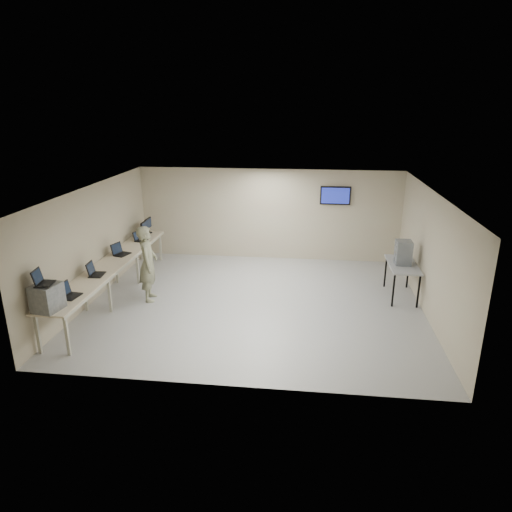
# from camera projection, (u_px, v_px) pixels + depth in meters

# --- Properties ---
(room) EXTENTS (8.01, 7.01, 2.81)m
(room) POSITION_uv_depth(u_px,v_px,m) (257.00, 248.00, 10.81)
(room) COLOR #B2B2B2
(room) RESTS_ON ground
(workbench) EXTENTS (0.76, 6.00, 0.90)m
(workbench) POSITION_uv_depth(u_px,v_px,m) (112.00, 265.00, 11.34)
(workbench) COLOR beige
(workbench) RESTS_ON ground
(equipment_box) EXTENTS (0.52, 0.57, 0.52)m
(equipment_box) POSITION_uv_depth(u_px,v_px,m) (47.00, 297.00, 8.65)
(equipment_box) COLOR gray
(equipment_box) RESTS_ON workbench
(laptop_on_box) EXTENTS (0.36, 0.41, 0.30)m
(laptop_on_box) POSITION_uv_depth(u_px,v_px,m) (42.00, 281.00, 8.55)
(laptop_on_box) COLOR black
(laptop_on_box) RESTS_ON equipment_box
(laptop_0) EXTENTS (0.38, 0.43, 0.31)m
(laptop_0) POSITION_uv_depth(u_px,v_px,m) (68.00, 293.00, 9.30)
(laptop_0) COLOR black
(laptop_0) RESTS_ON workbench
(laptop_1) EXTENTS (0.36, 0.42, 0.31)m
(laptop_1) POSITION_uv_depth(u_px,v_px,m) (94.00, 272.00, 10.48)
(laptop_1) COLOR black
(laptop_1) RESTS_ON workbench
(laptop_2) EXTENTS (0.44, 0.47, 0.31)m
(laptop_2) POSITION_uv_depth(u_px,v_px,m) (120.00, 252.00, 11.89)
(laptop_2) COLOR black
(laptop_2) RESTS_ON workbench
(laptop_3) EXTENTS (0.35, 0.40, 0.28)m
(laptop_3) POSITION_uv_depth(u_px,v_px,m) (139.00, 238.00, 13.11)
(laptop_3) COLOR black
(laptop_3) RESTS_ON workbench
(monitor_near) EXTENTS (0.20, 0.45, 0.44)m
(monitor_near) POSITION_uv_depth(u_px,v_px,m) (144.00, 227.00, 13.49)
(monitor_near) COLOR black
(monitor_near) RESTS_ON workbench
(monitor_far) EXTENTS (0.21, 0.46, 0.46)m
(monitor_far) POSITION_uv_depth(u_px,v_px,m) (148.00, 224.00, 13.82)
(monitor_far) COLOR black
(monitor_far) RESTS_ON workbench
(soldier) EXTENTS (0.59, 0.77, 1.89)m
(soldier) POSITION_uv_depth(u_px,v_px,m) (148.00, 264.00, 11.12)
(soldier) COLOR #73765A
(soldier) RESTS_ON ground
(side_table) EXTENTS (0.68, 1.46, 0.88)m
(side_table) POSITION_uv_depth(u_px,v_px,m) (403.00, 267.00, 11.33)
(side_table) COLOR #929598
(side_table) RESTS_ON ground
(storage_bins) EXTENTS (0.37, 0.42, 0.59)m
(storage_bins) POSITION_uv_depth(u_px,v_px,m) (403.00, 253.00, 11.21)
(storage_bins) COLOR gray
(storage_bins) RESTS_ON side_table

